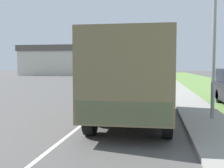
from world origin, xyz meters
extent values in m
plane|color=#565451|center=(0.00, 40.00, 0.00)|extent=(180.00, 180.00, 0.00)
cube|color=silver|center=(0.00, 40.00, 0.00)|extent=(0.12, 120.00, 0.00)
cube|color=#9E9B93|center=(4.50, 40.00, 0.06)|extent=(1.80, 120.00, 0.12)
cube|color=#6B9347|center=(8.90, 40.00, 0.01)|extent=(7.00, 120.00, 0.02)
cube|color=#545B3D|center=(1.80, 15.64, 1.54)|extent=(2.59, 2.03, 1.94)
cube|color=brown|center=(1.80, 12.01, 1.86)|extent=(2.59, 5.23, 2.58)
cube|color=#545B3D|center=(1.80, 9.45, 0.92)|extent=(2.46, 0.10, 0.60)
cube|color=red|center=(0.83, 9.43, 1.12)|extent=(0.12, 0.06, 0.12)
cube|color=red|center=(2.77, 9.43, 1.12)|extent=(0.12, 0.06, 0.12)
cylinder|color=black|center=(0.66, 15.54, 0.54)|extent=(0.30, 1.08, 1.08)
cylinder|color=black|center=(2.94, 15.54, 0.54)|extent=(0.30, 1.08, 1.08)
cylinder|color=black|center=(0.66, 10.71, 0.54)|extent=(0.30, 1.08, 1.08)
cylinder|color=black|center=(2.94, 10.71, 0.54)|extent=(0.30, 1.08, 1.08)
cylinder|color=black|center=(0.66, 12.28, 0.54)|extent=(0.30, 1.08, 1.08)
cylinder|color=black|center=(2.94, 12.28, 0.54)|extent=(0.30, 1.08, 1.08)
cube|color=silver|center=(-1.91, 23.72, 0.56)|extent=(1.73, 4.43, 0.78)
cube|color=black|center=(-1.91, 23.81, 1.34)|extent=(1.52, 1.99, 0.78)
cylinder|color=black|center=(-2.67, 25.14, 0.32)|extent=(0.20, 0.64, 0.64)
cylinder|color=black|center=(-1.14, 25.14, 0.32)|extent=(0.20, 0.64, 0.64)
cylinder|color=black|center=(-2.67, 22.30, 0.32)|extent=(0.20, 0.64, 0.64)
cylinder|color=black|center=(-1.14, 22.30, 0.32)|extent=(0.20, 0.64, 0.64)
cube|color=silver|center=(1.82, 38.64, 0.52)|extent=(1.83, 4.14, 0.68)
cube|color=black|center=(1.82, 38.72, 1.21)|extent=(1.61, 1.86, 0.70)
cylinder|color=black|center=(1.01, 39.96, 0.32)|extent=(0.20, 0.64, 0.64)
cylinder|color=black|center=(2.63, 39.96, 0.32)|extent=(0.20, 0.64, 0.64)
cylinder|color=black|center=(1.01, 37.32, 0.32)|extent=(0.20, 0.64, 0.64)
cylinder|color=black|center=(2.63, 37.32, 0.32)|extent=(0.20, 0.64, 0.64)
cylinder|color=black|center=(6.17, 19.18, 0.40)|extent=(0.24, 0.76, 0.76)
cylinder|color=gray|center=(4.75, 13.56, 4.15)|extent=(0.14, 0.14, 8.07)
cube|color=beige|center=(-20.44, 66.72, 2.75)|extent=(16.09, 9.91, 5.49)
cube|color=#514C47|center=(-20.44, 66.72, 6.18)|extent=(16.73, 10.31, 1.37)
camera|label=1|loc=(2.63, 2.48, 2.10)|focal=45.00mm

